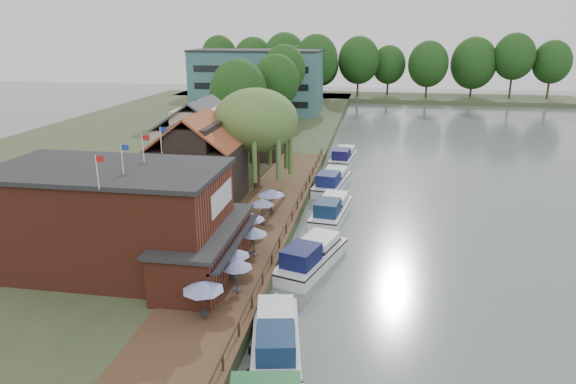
# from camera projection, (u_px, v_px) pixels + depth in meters

# --- Properties ---
(ground) EXTENTS (260.00, 260.00, 0.00)m
(ground) POSITION_uv_depth(u_px,v_px,m) (346.00, 291.00, 34.75)
(ground) COLOR slate
(ground) RESTS_ON ground
(land_bank) EXTENTS (50.00, 140.00, 1.00)m
(land_bank) POSITION_uv_depth(u_px,v_px,m) (148.00, 152.00, 72.28)
(land_bank) COLOR #384728
(land_bank) RESTS_ON ground
(quay_deck) EXTENTS (6.00, 50.00, 0.10)m
(quay_deck) POSITION_uv_depth(u_px,v_px,m) (262.00, 219.00, 45.11)
(quay_deck) COLOR #47301E
(quay_deck) RESTS_ON land_bank
(quay_rail) EXTENTS (0.20, 49.00, 1.00)m
(quay_rail) POSITION_uv_depth(u_px,v_px,m) (293.00, 214.00, 45.01)
(quay_rail) COLOR black
(quay_rail) RESTS_ON land_bank
(pub) EXTENTS (20.00, 11.00, 7.30)m
(pub) POSITION_uv_depth(u_px,v_px,m) (139.00, 220.00, 34.64)
(pub) COLOR maroon
(pub) RESTS_ON land_bank
(hotel_block) EXTENTS (25.40, 12.40, 12.30)m
(hotel_block) POSITION_uv_depth(u_px,v_px,m) (257.00, 81.00, 101.89)
(hotel_block) COLOR #38666B
(hotel_block) RESTS_ON land_bank
(cottage_a) EXTENTS (8.60, 7.60, 8.50)m
(cottage_a) POSITION_uv_depth(u_px,v_px,m) (198.00, 158.00, 48.71)
(cottage_a) COLOR black
(cottage_a) RESTS_ON land_bank
(cottage_b) EXTENTS (9.60, 8.60, 8.50)m
(cottage_b) POSITION_uv_depth(u_px,v_px,m) (202.00, 137.00, 58.59)
(cottage_b) COLOR beige
(cottage_b) RESTS_ON land_bank
(cottage_c) EXTENTS (7.60, 7.60, 8.50)m
(cottage_c) POSITION_uv_depth(u_px,v_px,m) (254.00, 124.00, 66.41)
(cottage_c) COLOR black
(cottage_c) RESTS_ON land_bank
(willow) EXTENTS (8.60, 8.60, 10.43)m
(willow) POSITION_uv_depth(u_px,v_px,m) (256.00, 139.00, 52.41)
(willow) COLOR #476B2D
(willow) RESTS_ON land_bank
(umbrella_0) EXTENTS (2.40, 2.40, 2.38)m
(umbrella_0) POSITION_uv_depth(u_px,v_px,m) (204.00, 300.00, 29.05)
(umbrella_0) COLOR #1C379B
(umbrella_0) RESTS_ON quay_deck
(umbrella_1) EXTENTS (1.97, 1.97, 2.38)m
(umbrella_1) POSITION_uv_depth(u_px,v_px,m) (237.00, 277.00, 31.80)
(umbrella_1) COLOR navy
(umbrella_1) RESTS_ON quay_deck
(umbrella_2) EXTENTS (2.17, 2.17, 2.38)m
(umbrella_2) POSITION_uv_depth(u_px,v_px,m) (234.00, 265.00, 33.42)
(umbrella_2) COLOR navy
(umbrella_2) RESTS_ON quay_deck
(umbrella_3) EXTENTS (2.01, 2.01, 2.38)m
(umbrella_3) POSITION_uv_depth(u_px,v_px,m) (254.00, 243.00, 36.92)
(umbrella_3) COLOR navy
(umbrella_3) RESTS_ON quay_deck
(umbrella_4) EXTENTS (2.14, 2.14, 2.38)m
(umbrella_4) POSITION_uv_depth(u_px,v_px,m) (252.00, 227.00, 39.76)
(umbrella_4) COLOR navy
(umbrella_4) RESTS_ON quay_deck
(umbrella_5) EXTENTS (2.01, 2.01, 2.38)m
(umbrella_5) POSITION_uv_depth(u_px,v_px,m) (262.00, 212.00, 43.15)
(umbrella_5) COLOR navy
(umbrella_5) RESTS_ON quay_deck
(umbrella_6) EXTENTS (2.45, 2.45, 2.38)m
(umbrella_6) POSITION_uv_depth(u_px,v_px,m) (271.00, 202.00, 45.69)
(umbrella_6) COLOR navy
(umbrella_6) RESTS_ON quay_deck
(cruiser_0) EXTENTS (4.62, 9.54, 2.19)m
(cruiser_0) POSITION_uv_depth(u_px,v_px,m) (276.00, 332.00, 28.09)
(cruiser_0) COLOR white
(cruiser_0) RESTS_ON ground
(cruiser_1) EXTENTS (5.75, 10.03, 2.30)m
(cruiser_1) POSITION_uv_depth(u_px,v_px,m) (311.00, 253.00, 37.96)
(cruiser_1) COLOR white
(cruiser_1) RESTS_ON ground
(cruiser_2) EXTENTS (4.10, 9.63, 2.24)m
(cruiser_2) POSITION_uv_depth(u_px,v_px,m) (331.00, 207.00, 47.93)
(cruiser_2) COLOR white
(cruiser_2) RESTS_ON ground
(cruiser_3) EXTENTS (4.43, 9.96, 2.32)m
(cruiser_3) POSITION_uv_depth(u_px,v_px,m) (332.00, 179.00, 56.70)
(cruiser_3) COLOR white
(cruiser_3) RESTS_ON ground
(cruiser_4) EXTENTS (3.98, 9.56, 2.23)m
(cruiser_4) POSITION_uv_depth(u_px,v_px,m) (343.00, 155.00, 67.94)
(cruiser_4) COLOR silver
(cruiser_4) RESTS_ON ground
(bank_tree_0) EXTENTS (8.47, 8.47, 11.98)m
(bank_tree_0) POSITION_uv_depth(u_px,v_px,m) (239.00, 100.00, 75.44)
(bank_tree_0) COLOR #143811
(bank_tree_0) RESTS_ON land_bank
(bank_tree_1) EXTENTS (7.17, 7.17, 12.46)m
(bank_tree_1) POSITION_uv_depth(u_px,v_px,m) (277.00, 95.00, 80.28)
(bank_tree_1) COLOR #143811
(bank_tree_1) RESTS_ON land_bank
(bank_tree_2) EXTENTS (7.26, 7.26, 13.69)m
(bank_tree_2) POSITION_uv_depth(u_px,v_px,m) (284.00, 85.00, 88.35)
(bank_tree_2) COLOR #143811
(bank_tree_2) RESTS_ON land_bank
(bank_tree_3) EXTENTS (9.00, 9.00, 15.19)m
(bank_tree_3) POSITION_uv_depth(u_px,v_px,m) (316.00, 71.00, 107.98)
(bank_tree_3) COLOR #143811
(bank_tree_3) RESTS_ON land_bank
(bank_tree_4) EXTENTS (6.10, 6.10, 12.80)m
(bank_tree_4) POSITION_uv_depth(u_px,v_px,m) (300.00, 74.00, 115.16)
(bank_tree_4) COLOR #143811
(bank_tree_4) RESTS_ON land_bank
(bank_tree_5) EXTENTS (6.78, 6.78, 13.38)m
(bank_tree_5) POSITION_uv_depth(u_px,v_px,m) (318.00, 70.00, 123.11)
(bank_tree_5) COLOR #143811
(bank_tree_5) RESTS_ON land_bank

